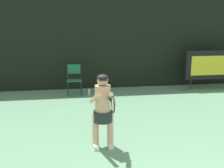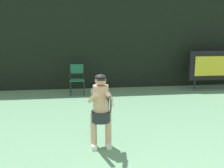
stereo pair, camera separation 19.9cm
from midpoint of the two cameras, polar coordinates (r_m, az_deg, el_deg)
backdrop_screen at (r=10.33m, az=0.88°, el=9.09°), size 18.00×0.12×3.66m
scoreboard at (r=10.87m, az=22.34°, el=3.75°), size 2.20×0.21×1.50m
umpire_chair at (r=9.50m, az=-7.08°, el=1.44°), size 0.52×0.44×1.08m
water_bottle at (r=9.41m, az=-3.85°, el=-1.70°), size 0.07×0.07×0.27m
tennis_player at (r=5.23m, az=-1.35°, el=-5.26°), size 0.53×0.61×1.52m
tennis_racket at (r=4.71m, az=0.73°, el=-4.44°), size 0.03×0.60×0.31m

